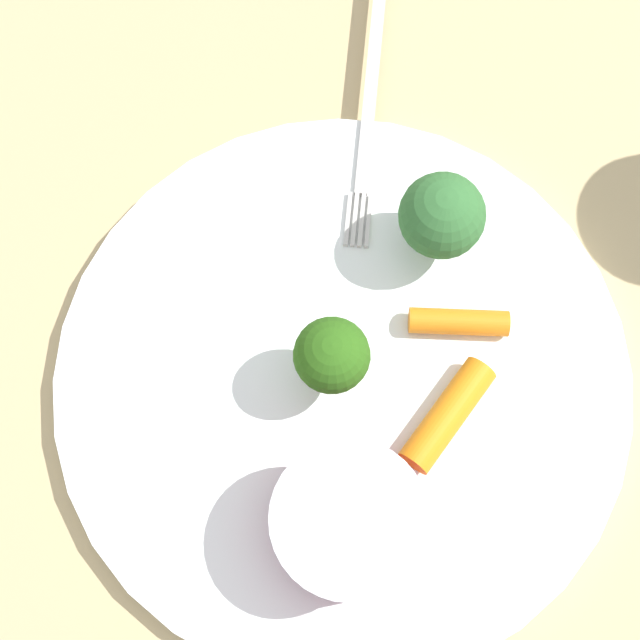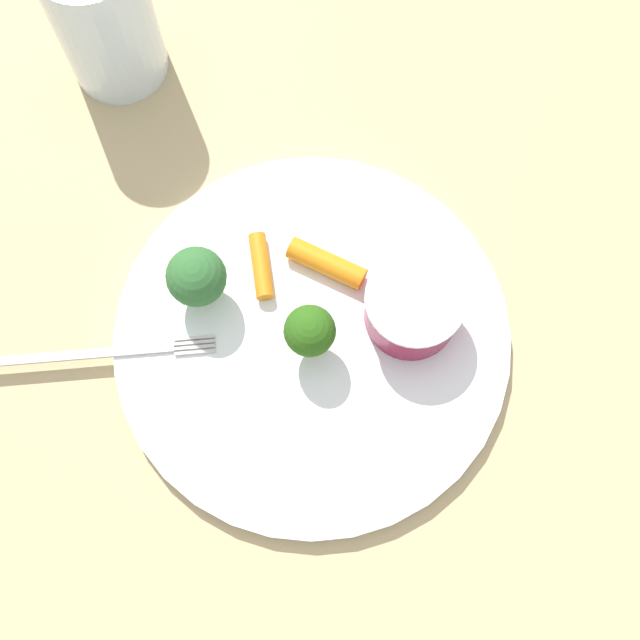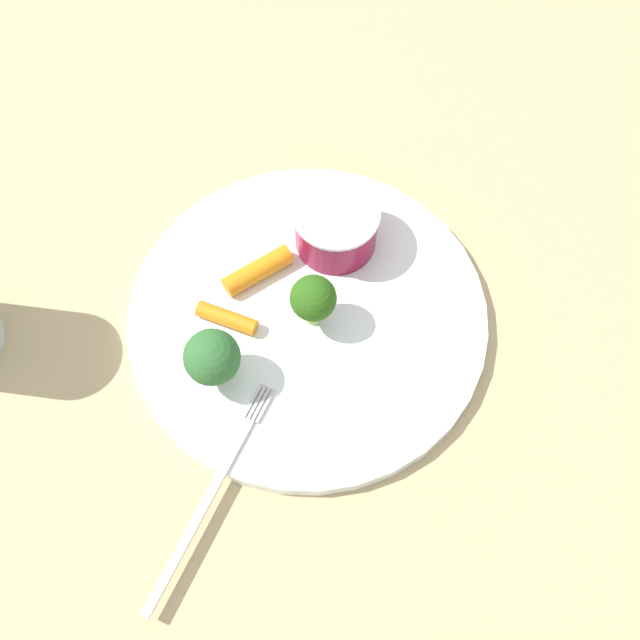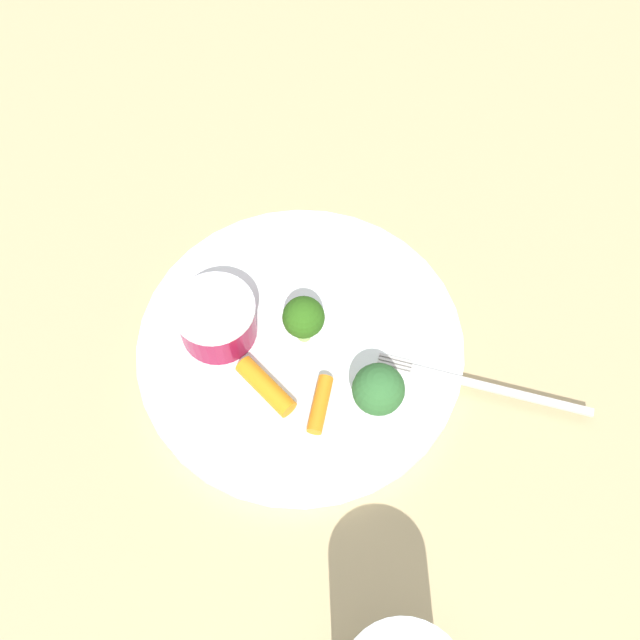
{
  "view_description": "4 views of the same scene",
  "coord_description": "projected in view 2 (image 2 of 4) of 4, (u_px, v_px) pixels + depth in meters",
  "views": [
    {
      "loc": [
        0.03,
        -0.1,
        0.46
      ],
      "look_at": [
        -0.02,
        0.02,
        0.03
      ],
      "focal_mm": 54.55,
      "sensor_mm": 36.0,
      "label": 1
    },
    {
      "loc": [
        -0.16,
        -0.04,
        0.58
      ],
      "look_at": [
        0.01,
        -0.0,
        0.03
      ],
      "focal_mm": 48.23,
      "sensor_mm": 36.0,
      "label": 2
    },
    {
      "loc": [
        -0.2,
        0.21,
        0.58
      ],
      "look_at": [
        -0.02,
        0.0,
        0.03
      ],
      "focal_mm": 47.43,
      "sensor_mm": 36.0,
      "label": 3
    },
    {
      "loc": [
        0.22,
        0.15,
        0.55
      ],
      "look_at": [
        -0.02,
        0.01,
        0.03
      ],
      "focal_mm": 40.37,
      "sensor_mm": 36.0,
      "label": 4
    }
  ],
  "objects": [
    {
      "name": "fork",
      "position": [
        92.0,
        354.0,
        0.58
      ],
      "size": [
        0.06,
        0.17,
        0.0
      ],
      "color": "beige",
      "rests_on": "plate"
    },
    {
      "name": "sauce_cup",
      "position": [
        413.0,
        307.0,
        0.57
      ],
      "size": [
        0.07,
        0.07,
        0.04
      ],
      "color": "maroon",
      "rests_on": "plate"
    },
    {
      "name": "drinking_glass",
      "position": [
        103.0,
        16.0,
        0.61
      ],
      "size": [
        0.07,
        0.07,
        0.12
      ],
      "primitive_type": "cylinder",
      "color": "silver",
      "rests_on": "ground_plane"
    },
    {
      "name": "broccoli_floret_1",
      "position": [
        196.0,
        277.0,
        0.57
      ],
      "size": [
        0.04,
        0.04,
        0.05
      ],
      "color": "#99C070",
      "rests_on": "plate"
    },
    {
      "name": "plate",
      "position": [
        312.0,
        338.0,
        0.6
      ],
      "size": [
        0.27,
        0.27,
        0.01
      ],
      "primitive_type": "cylinder",
      "color": "white",
      "rests_on": "ground_plane"
    },
    {
      "name": "carrot_stick_1",
      "position": [
        331.0,
        264.0,
        0.6
      ],
      "size": [
        0.03,
        0.06,
        0.02
      ],
      "primitive_type": "cylinder",
      "rotation": [
        1.57,
        0.0,
        6.02
      ],
      "color": "orange",
      "rests_on": "plate"
    },
    {
      "name": "ground_plane",
      "position": [
        312.0,
        341.0,
        0.6
      ],
      "size": [
        2.4,
        2.4,
        0.0
      ],
      "primitive_type": "plane",
      "color": "tan"
    },
    {
      "name": "broccoli_floret_0",
      "position": [
        304.0,
        330.0,
        0.56
      ],
      "size": [
        0.03,
        0.03,
        0.05
      ],
      "color": "#96C662",
      "rests_on": "plate"
    },
    {
      "name": "carrot_stick_0",
      "position": [
        261.0,
        266.0,
        0.6
      ],
      "size": [
        0.05,
        0.03,
        0.01
      ],
      "primitive_type": "cylinder",
      "rotation": [
        1.57,
        0.0,
        1.91
      ],
      "color": "orange",
      "rests_on": "plate"
    }
  ]
}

